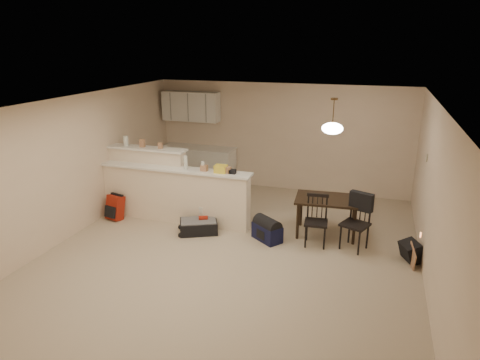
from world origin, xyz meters
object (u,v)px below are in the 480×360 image
at_px(navy_duffel, 267,232).
at_px(black_daypack, 411,252).
at_px(pendant_lamp, 332,128).
at_px(suitcase, 199,227).
at_px(dining_chair_near, 316,221).
at_px(dining_chair_far, 355,223).
at_px(dining_table, 327,203).
at_px(red_backpack, 115,207).

bearing_deg(navy_duffel, black_daypack, 36.56).
relative_size(pendant_lamp, suitcase, 0.91).
bearing_deg(dining_chair_near, black_daypack, -8.13).
xyz_separation_m(pendant_lamp, dining_chair_far, (0.53, -0.44, -1.51)).
relative_size(dining_table, dining_chair_near, 1.33).
bearing_deg(dining_chair_near, pendant_lamp, 71.12).
relative_size(dining_chair_far, black_daypack, 2.70).
bearing_deg(red_backpack, black_daypack, 13.61).
bearing_deg(pendant_lamp, dining_table, 18.43).
distance_m(dining_chair_near, dining_chair_far, 0.65).
xyz_separation_m(dining_table, dining_chair_far, (0.53, -0.44, -0.14)).
relative_size(dining_table, navy_duffel, 2.18).
xyz_separation_m(dining_chair_near, navy_duffel, (-0.84, -0.08, -0.30)).
bearing_deg(dining_chair_far, pendant_lamp, 162.79).
height_order(dining_chair_far, black_daypack, dining_chair_far).
height_order(dining_table, dining_chair_near, dining_chair_near).
relative_size(dining_chair_far, navy_duffel, 1.76).
bearing_deg(navy_duffel, dining_table, 67.17).
bearing_deg(red_backpack, navy_duffel, 13.61).
bearing_deg(dining_table, pendant_lamp, -166.22).
bearing_deg(suitcase, black_daypack, -24.56).
height_order(red_backpack, navy_duffel, red_backpack).
xyz_separation_m(suitcase, black_daypack, (3.70, 0.08, 0.04)).
height_order(dining_chair_far, navy_duffel, dining_chair_far).
height_order(dining_table, pendant_lamp, pendant_lamp).
xyz_separation_m(pendant_lamp, navy_duffel, (-0.96, -0.57, -1.84)).
xyz_separation_m(dining_chair_near, suitcase, (-2.14, -0.16, -0.33)).
bearing_deg(suitcase, dining_table, -9.73).
bearing_deg(dining_chair_far, dining_chair_near, -152.76).
relative_size(dining_table, dining_chair_far, 1.24).
height_order(pendant_lamp, dining_chair_far, pendant_lamp).
xyz_separation_m(red_backpack, navy_duffel, (3.13, 0.00, -0.09)).
bearing_deg(dining_chair_far, black_daypack, 14.41).
xyz_separation_m(suitcase, red_backpack, (-1.84, 0.08, 0.13)).
bearing_deg(pendant_lamp, black_daypack, -21.50).
relative_size(dining_chair_far, suitcase, 1.41).
xyz_separation_m(red_backpack, black_daypack, (5.54, 0.00, -0.09)).
distance_m(dining_chair_far, black_daypack, 0.98).
height_order(suitcase, red_backpack, red_backpack).
relative_size(pendant_lamp, black_daypack, 1.74).
bearing_deg(black_daypack, navy_duffel, 65.29).
bearing_deg(red_backpack, suitcase, 11.09).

